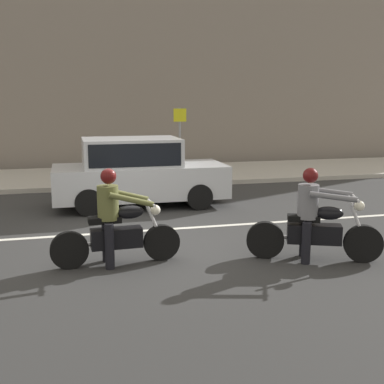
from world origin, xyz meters
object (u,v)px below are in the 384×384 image
Objects in this scene: parked_sedan_silver at (137,172)px; street_sign_post at (180,134)px; motorcycle_with_rider_olive at (115,226)px; motorcycle_with_rider_gray at (314,223)px.

parked_sedan_silver is 1.90× the size of street_sign_post.
street_sign_post reaches higher than motorcycle_with_rider_olive.
parked_sedan_silver is at bearing -116.11° from street_sign_post.
motorcycle_with_rider_olive is 9.18m from street_sign_post.
street_sign_post is at bearing 91.09° from motorcycle_with_rider_gray.
motorcycle_with_rider_gray is 9.26m from street_sign_post.
motorcycle_with_rider_gray is 5.48m from parked_sedan_silver.
motorcycle_with_rider_gray is at bearing -10.57° from motorcycle_with_rider_olive.
parked_sedan_silver reaches higher than motorcycle_with_rider_olive.
motorcycle_with_rider_gray is at bearing -88.91° from street_sign_post.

